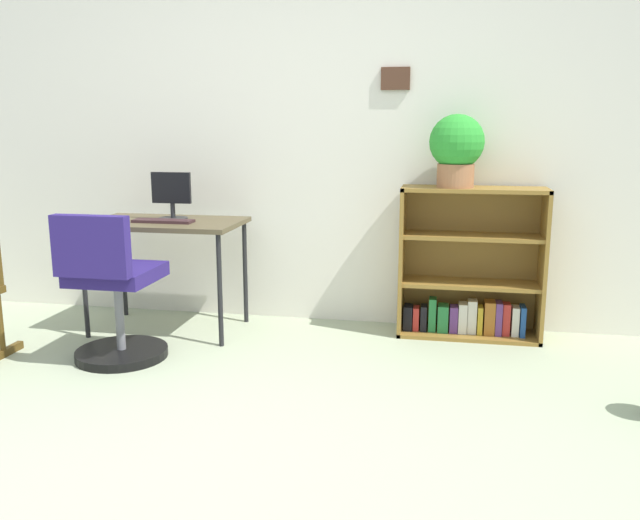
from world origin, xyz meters
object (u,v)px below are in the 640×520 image
at_px(potted_plant_on_shelf, 457,147).
at_px(office_chair, 113,297).
at_px(bookshelf_low, 470,272).
at_px(desk, 166,230).
at_px(keyboard, 163,221).
at_px(monitor, 172,196).

bearing_deg(potted_plant_on_shelf, office_chair, -156.09).
relative_size(bookshelf_low, potted_plant_on_shelf, 2.15).
bearing_deg(office_chair, desk, 84.75).
bearing_deg(bookshelf_low, desk, -171.98).
xyz_separation_m(desk, bookshelf_low, (1.92, 0.27, -0.25)).
height_order(desk, keyboard, keyboard).
bearing_deg(desk, potted_plant_on_shelf, 6.74).
xyz_separation_m(monitor, office_chair, (-0.09, -0.66, -0.49)).
distance_m(desk, keyboard, 0.11).
height_order(desk, bookshelf_low, bookshelf_low).
bearing_deg(potted_plant_on_shelf, bookshelf_low, 26.60).
height_order(monitor, keyboard, monitor).
distance_m(keyboard, office_chair, 0.65).
relative_size(monitor, potted_plant_on_shelf, 0.69).
bearing_deg(monitor, keyboard, -93.39).
height_order(desk, office_chair, office_chair).
relative_size(keyboard, office_chair, 0.44).
bearing_deg(keyboard, monitor, 86.61).
distance_m(desk, monitor, 0.22).
height_order(keyboard, office_chair, office_chair).
bearing_deg(monitor, office_chair, -97.37).
bearing_deg(bookshelf_low, office_chair, -155.93).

